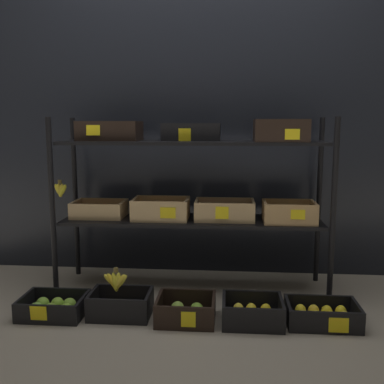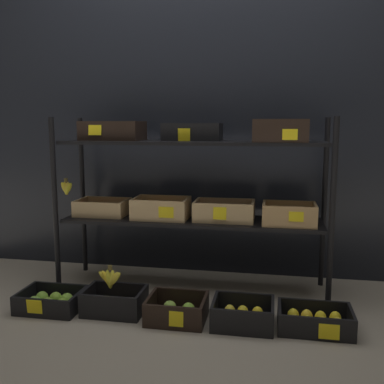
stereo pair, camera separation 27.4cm
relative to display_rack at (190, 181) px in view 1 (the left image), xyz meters
name	(u,v)px [view 1 (the left image)]	position (x,y,z in m)	size (l,w,h in m)	color
ground_plane	(192,288)	(0.01, 0.00, -0.69)	(10.00, 10.00, 0.00)	gray
storefront_wall	(197,126)	(0.01, 0.40, 0.33)	(4.03, 0.12, 2.05)	black
display_rack	(190,181)	(0.00, 0.00, 0.00)	(1.73, 0.43, 1.08)	black
crate_ground_apple_green	(54,307)	(-0.71, -0.47, -0.65)	(0.35, 0.27, 0.11)	black
crate_ground_kiwi	(121,307)	(-0.34, -0.45, -0.64)	(0.33, 0.23, 0.14)	black
crate_ground_center_apple_green	(186,312)	(0.02, -0.48, -0.64)	(0.31, 0.27, 0.13)	black
crate_ground_lemon	(252,314)	(0.37, -0.48, -0.64)	(0.32, 0.25, 0.13)	black
crate_ground_rightmost_lemon	(322,316)	(0.73, -0.47, -0.65)	(0.37, 0.24, 0.12)	black
banana_bunch_loose	(116,282)	(-0.36, -0.45, -0.50)	(0.15, 0.05, 0.13)	brown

